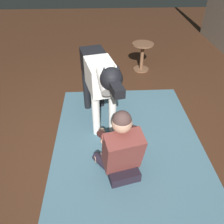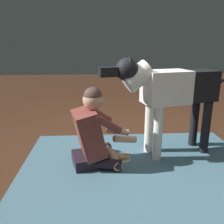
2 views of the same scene
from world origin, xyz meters
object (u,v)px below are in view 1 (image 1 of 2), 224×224
(round_side_table, at_px, (142,54))
(hot_dog_on_plate, at_px, (112,149))
(person_sitting_on_floor, at_px, (121,149))
(large_dog, at_px, (100,77))

(round_side_table, bearing_deg, hot_dog_on_plate, -17.63)
(person_sitting_on_floor, distance_m, large_dog, 0.98)
(person_sitting_on_floor, relative_size, large_dog, 0.56)
(person_sitting_on_floor, xyz_separation_m, round_side_table, (-2.56, 0.64, -0.02))
(large_dog, distance_m, hot_dog_on_plate, 0.93)
(person_sitting_on_floor, height_order, round_side_table, person_sitting_on_floor)
(person_sitting_on_floor, distance_m, hot_dog_on_plate, 0.46)
(large_dog, distance_m, round_side_table, 1.95)
(round_side_table, bearing_deg, person_sitting_on_floor, -13.99)
(large_dog, relative_size, round_side_table, 2.71)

